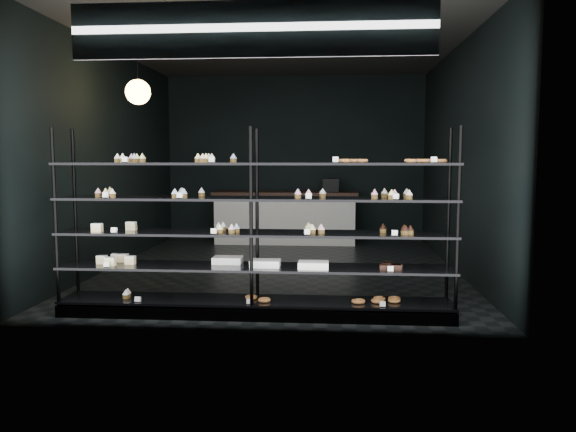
{
  "coord_description": "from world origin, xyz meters",
  "views": [
    {
      "loc": [
        0.72,
        -8.03,
        1.6
      ],
      "look_at": [
        0.25,
        -1.9,
        0.97
      ],
      "focal_mm": 35.0,
      "sensor_mm": 36.0,
      "label": 1
    }
  ],
  "objects": [
    {
      "name": "room",
      "position": [
        0.0,
        0.0,
        1.6
      ],
      "size": [
        5.01,
        6.01,
        3.2
      ],
      "color": "black",
      "rests_on": "ground"
    },
    {
      "name": "pendant_lamp",
      "position": [
        -1.76,
        -0.91,
        2.45
      ],
      "size": [
        0.32,
        0.32,
        0.89
      ],
      "color": "black",
      "rests_on": "room"
    },
    {
      "name": "service_counter",
      "position": [
        -0.13,
        2.5,
        0.5
      ],
      "size": [
        2.72,
        0.65,
        1.23
      ],
      "color": "silver",
      "rests_on": "room"
    },
    {
      "name": "display_shelf",
      "position": [
        -0.08,
        -2.45,
        0.63
      ],
      "size": [
        4.0,
        0.5,
        1.91
      ],
      "color": "black",
      "rests_on": "room"
    },
    {
      "name": "signage",
      "position": [
        0.0,
        -2.93,
        2.75
      ],
      "size": [
        3.3,
        0.05,
        0.5
      ],
      "color": "#0B153A",
      "rests_on": "room"
    }
  ]
}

